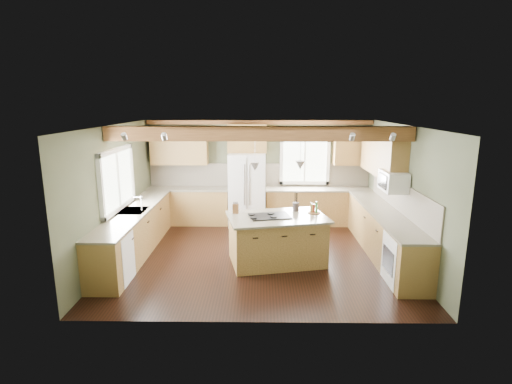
{
  "coord_description": "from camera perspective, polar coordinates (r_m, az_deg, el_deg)",
  "views": [
    {
      "loc": [
        0.05,
        -7.57,
        3.02
      ],
      "look_at": [
        -0.05,
        0.3,
        1.25
      ],
      "focal_mm": 28.0,
      "sensor_mm": 36.0,
      "label": 1
    }
  ],
  "objects": [
    {
      "name": "pendant_left",
      "position": [
        7.25,
        -0.16,
        3.64
      ],
      "size": [
        0.18,
        0.18,
        0.16
      ],
      "primitive_type": "cone",
      "rotation": [
        3.14,
        0.0,
        0.0
      ],
      "color": "#B2B2B7",
      "rests_on": "ceiling"
    },
    {
      "name": "ceiling",
      "position": [
        7.58,
        0.39,
        9.51
      ],
      "size": [
        5.6,
        5.6,
        0.0
      ],
      "primitive_type": "plane",
      "rotation": [
        3.14,
        0.0,
        0.0
      ],
      "color": "silver",
      "rests_on": "wall_back"
    },
    {
      "name": "microwave",
      "position": [
        8.07,
        19.03,
        1.49
      ],
      "size": [
        0.4,
        0.7,
        0.38
      ],
      "primitive_type": "cube",
      "color": "white",
      "rests_on": "wall_right"
    },
    {
      "name": "oven",
      "position": [
        7.25,
        20.63,
        -9.1
      ],
      "size": [
        0.6,
        0.72,
        0.84
      ],
      "primitive_type": "cube",
      "color": "white",
      "rests_on": "floor"
    },
    {
      "name": "counter_back_left",
      "position": [
        10.16,
        -9.68,
        0.47
      ],
      "size": [
        2.06,
        0.64,
        0.04
      ],
      "primitive_type": "cube",
      "color": "#504A3B",
      "rests_on": "base_cab_back_left"
    },
    {
      "name": "faucet",
      "position": [
        8.22,
        -16.03,
        -1.68
      ],
      "size": [
        0.02,
        0.02,
        0.28
      ],
      "primitive_type": "cylinder",
      "color": "#B2B2B7",
      "rests_on": "sink"
    },
    {
      "name": "window_back",
      "position": [
        10.21,
        6.96,
        4.33
      ],
      "size": [
        1.1,
        0.04,
        1.0
      ],
      "primitive_type": "cube",
      "color": "white",
      "rests_on": "wall_back"
    },
    {
      "name": "pendant_right",
      "position": [
        7.46,
        6.34,
        3.82
      ],
      "size": [
        0.18,
        0.18,
        0.16
      ],
      "primitive_type": "cone",
      "rotation": [
        3.14,
        0.0,
        0.0
      ],
      "color": "#B2B2B7",
      "rests_on": "ceiling"
    },
    {
      "name": "counter_left",
      "position": [
        8.31,
        -17.15,
        -2.67
      ],
      "size": [
        0.64,
        3.74,
        0.04
      ],
      "primitive_type": "cube",
      "color": "#504A3B",
      "rests_on": "base_cab_left"
    },
    {
      "name": "ceiling_beam",
      "position": [
        7.27,
        0.37,
        8.35
      ],
      "size": [
        5.55,
        0.26,
        0.26
      ],
      "primitive_type": "cube",
      "color": "#522F17",
      "rests_on": "ceiling"
    },
    {
      "name": "base_cab_right",
      "position": [
        8.41,
        17.76,
        -5.81
      ],
      "size": [
        0.6,
        3.7,
        0.88
      ],
      "primitive_type": "cube",
      "color": "brown",
      "rests_on": "floor"
    },
    {
      "name": "refrigerator",
      "position": [
        9.92,
        -1.27,
        0.36
      ],
      "size": [
        0.9,
        0.74,
        1.8
      ],
      "primitive_type": "cube",
      "color": "silver",
      "rests_on": "floor"
    },
    {
      "name": "base_cab_left",
      "position": [
        8.44,
        -16.95,
        -5.69
      ],
      "size": [
        0.6,
        3.7,
        0.88
      ],
      "primitive_type": "cube",
      "color": "brown",
      "rests_on": "floor"
    },
    {
      "name": "counter_right",
      "position": [
        8.28,
        17.97,
        -2.79
      ],
      "size": [
        0.64,
        3.74,
        0.04
      ],
      "primitive_type": "cube",
      "color": "#504A3B",
      "rests_on": "base_cab_right"
    },
    {
      "name": "utensil_crock",
      "position": [
        7.93,
        5.71,
        -2.1
      ],
      "size": [
        0.14,
        0.14,
        0.17
      ],
      "primitive_type": "cylinder",
      "rotation": [
        0.0,
        0.0,
        0.1
      ],
      "color": "#38322C",
      "rests_on": "island_top"
    },
    {
      "name": "backsplash_right",
      "position": [
        8.29,
        20.0,
        -0.7
      ],
      "size": [
        0.03,
        3.7,
        0.58
      ],
      "primitive_type": "cube",
      "color": "brown",
      "rests_on": "wall_right"
    },
    {
      "name": "upper_cab_right",
      "position": [
        8.92,
        17.62,
        5.2
      ],
      "size": [
        0.35,
        2.2,
        0.9
      ],
      "primitive_type": "cube",
      "color": "brown",
      "rests_on": "wall_right"
    },
    {
      "name": "knife_block",
      "position": [
        7.73,
        -2.93,
        -2.4
      ],
      "size": [
        0.12,
        0.09,
        0.18
      ],
      "primitive_type": "cube",
      "rotation": [
        0.0,
        0.0,
        -0.12
      ],
      "color": "brown",
      "rests_on": "island_top"
    },
    {
      "name": "wall_right",
      "position": [
        8.23,
        20.25,
        -0.17
      ],
      "size": [
        0.0,
        5.0,
        5.0
      ],
      "primitive_type": "plane",
      "rotation": [
        1.57,
        0.0,
        -1.57
      ],
      "color": "#464B35",
      "rests_on": "ground"
    },
    {
      "name": "window_left",
      "position": [
        8.26,
        -19.3,
        1.72
      ],
      "size": [
        0.04,
        1.6,
        1.05
      ],
      "primitive_type": "cube",
      "color": "white",
      "rests_on": "wall_left"
    },
    {
      "name": "wall_back",
      "position": [
        10.21,
        0.48,
        3.0
      ],
      "size": [
        5.6,
        0.0,
        5.6
      ],
      "primitive_type": "plane",
      "rotation": [
        1.57,
        0.0,
        0.0
      ],
      "color": "#464B35",
      "rests_on": "ground"
    },
    {
      "name": "upper_cab_back_left",
      "position": [
        10.16,
        -10.89,
        6.42
      ],
      "size": [
        1.4,
        0.35,
        0.9
      ],
      "primitive_type": "cube",
      "color": "brown",
      "rests_on": "wall_back"
    },
    {
      "name": "bottle_tray",
      "position": [
        7.8,
        8.31,
        -2.23
      ],
      "size": [
        0.3,
        0.3,
        0.22
      ],
      "primitive_type": null,
      "rotation": [
        0.0,
        0.0,
        0.3
      ],
      "color": "brown",
      "rests_on": "island_top"
    },
    {
      "name": "dishwasher",
      "position": [
        7.29,
        -19.95,
        -8.94
      ],
      "size": [
        0.6,
        0.6,
        0.84
      ],
      "primitive_type": "cube",
      "color": "white",
      "rests_on": "floor"
    },
    {
      "name": "island",
      "position": [
        7.7,
        3.01,
        -6.9
      ],
      "size": [
        1.9,
        1.38,
        0.88
      ],
      "primitive_type": "cube",
      "rotation": [
        0.0,
        0.0,
        0.21
      ],
      "color": "brown",
      "rests_on": "floor"
    },
    {
      "name": "wall_left",
      "position": [
        8.27,
        -19.42,
        -0.05
      ],
      "size": [
        0.0,
        5.0,
        5.0
      ],
      "primitive_type": "plane",
      "rotation": [
        1.57,
        0.0,
        1.57
      ],
      "color": "#464B35",
      "rests_on": "ground"
    },
    {
      "name": "base_cab_back_right",
      "position": [
        10.21,
        8.86,
        -2.1
      ],
      "size": [
        2.62,
        0.6,
        0.88
      ],
      "primitive_type": "cube",
      "color": "brown",
      "rests_on": "floor"
    },
    {
      "name": "soffit_trim",
      "position": [
        9.98,
        0.49,
        9.94
      ],
      "size": [
        5.55,
        0.2,
        0.1
      ],
      "primitive_type": "cube",
      "color": "#522F17",
      "rests_on": "ceiling"
    },
    {
      "name": "floor",
      "position": [
        8.15,
        0.36,
        -9.06
      ],
      "size": [
        5.6,
        5.6,
        0.0
      ],
      "primitive_type": "plane",
      "color": "black",
      "rests_on": "ground"
    },
    {
      "name": "upper_cab_over_fridge",
      "position": [
        9.94,
        -1.27,
        7.67
      ],
      "size": [
        0.96,
        0.35,
        0.7
      ],
      "primitive_type": "cube",
      "color": "brown",
      "rests_on": "wall_back"
    },
    {
      "name": "sink",
      "position": [
        8.31,
        -17.16,
        -2.64
      ],
      "size": [
        0.5,
        0.65,
        0.03
      ],
      "primitive_type": "cube",
      "color": "#262628",
      "rests_on": "counter_left"
    },
    {
      "name": "island_top",
      "position": [
        7.56,
        3.05,
        -3.62
      ],
      "size": [
        2.03,
        1.52,
        0.04
      ],
      "primitive_type": "cube",
      "rotation": [
        0.0,
        0.0,
        0.21
      ],
      "color": "#504A3B",
      "rests_on": "island"
    },
    {
      "name": "backsplash_back",
      "position": [
        10.22,
        0.47,
        2.49
      ],
      "size": [
        5.58,
        0.03,
        0.58
      ],
      "primitive_type": "cube",
      "color": "brown",
      "rests_on": "wall_back"
    },
    {
      "name": "counter_back_right",
      "position": [
        10.1,
        8.95,
        0.42
      ],
      "size": [
        2.66,
        0.64,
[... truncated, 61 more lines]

